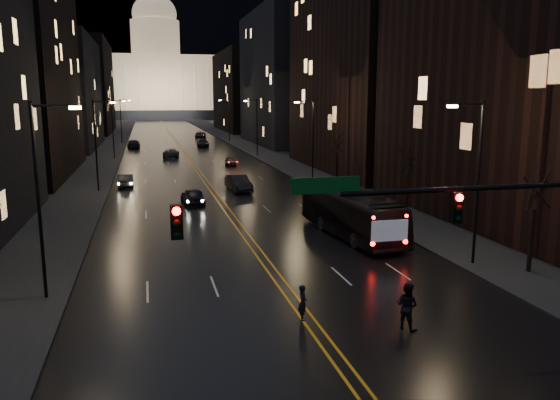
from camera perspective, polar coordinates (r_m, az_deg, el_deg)
ground at (r=19.11m, az=7.45°, el=-17.97°), size 900.00×900.00×0.00m
road at (r=146.01m, az=-11.39°, el=6.80°), size 20.00×320.00×0.02m
sidewalk_left at (r=146.08m, az=-16.92°, el=6.58°), size 8.00×320.00×0.16m
sidewalk_right at (r=147.27m, az=-5.90°, el=7.01°), size 8.00×320.00×0.16m
center_line at (r=146.01m, az=-11.39°, el=6.80°), size 0.62×320.00×0.01m
building_left_mid at (r=71.31m, az=-26.47°, el=13.44°), size 12.00×30.00×28.00m
building_left_far at (r=108.60m, az=-21.97°, el=10.30°), size 12.00×34.00×20.00m
building_left_dist at (r=156.32m, az=-19.58°, el=11.04°), size 12.00×40.00×24.00m
building_right_near at (r=44.92m, az=24.30°, el=13.36°), size 12.00×26.00×24.00m
building_right_tall at (r=71.72m, az=9.16°, el=18.38°), size 12.00×30.00×38.00m
building_right_mid at (r=111.06m, az=0.43°, el=12.58°), size 12.00×34.00×26.00m
building_right_dist at (r=157.97m, az=-3.93°, el=11.24°), size 12.00×40.00×22.00m
mountain_ridge at (r=402.19m, az=-7.44°, el=18.48°), size 520.00×60.00×130.00m
capitol at (r=265.79m, az=-12.72°, el=12.06°), size 90.00×50.00×58.50m
traffic_signal at (r=20.17m, az=23.67°, el=-1.77°), size 17.29×0.45×7.00m
streetlamp_right_near at (r=31.02m, az=19.75°, el=2.51°), size 2.13×0.25×9.00m
streetlamp_left_near at (r=26.31m, az=-23.59°, el=0.89°), size 2.13×0.25×9.00m
streetlamp_right_mid at (r=58.29m, az=3.29°, el=6.60°), size 2.13×0.25×9.00m
streetlamp_left_mid at (r=55.92m, az=-18.53°, el=5.91°), size 2.13×0.25×9.00m
streetlamp_right_far at (r=87.37m, az=-2.54°, el=7.93°), size 2.13×0.25×9.00m
streetlamp_left_far at (r=85.81m, az=-16.97°, el=7.43°), size 2.13×0.25×9.00m
streetlamp_right_dist at (r=116.92m, az=-5.45°, el=8.56°), size 2.13×0.25×9.00m
streetlamp_left_dist at (r=115.75m, az=-16.21°, el=8.17°), size 2.13×0.25×9.00m
tree_right_near at (r=30.80m, az=25.13°, el=1.02°), size 2.40×2.40×6.65m
tree_right_mid at (r=42.49m, az=13.29°, el=4.11°), size 2.40×2.40×6.65m
tree_right_far at (r=57.13m, az=5.98°, el=5.92°), size 2.40×2.40×6.65m
bus at (r=36.67m, az=7.41°, el=-1.39°), size 3.68×11.36×3.11m
oncoming_car_a at (r=47.89m, az=-9.08°, el=0.40°), size 2.01×4.52×1.51m
oncoming_car_b at (r=58.72m, az=-15.85°, el=1.96°), size 1.71×4.41×1.43m
oncoming_car_c at (r=87.41m, az=-11.31°, el=4.84°), size 2.85×5.18×1.37m
oncoming_car_d at (r=105.11m, az=-15.05°, el=5.68°), size 2.28×5.48×1.58m
receding_car_a at (r=54.34m, az=-4.36°, el=1.76°), size 2.20×5.07×1.62m
receding_car_b at (r=75.05m, az=-5.19°, el=4.06°), size 2.00×3.94×1.29m
receding_car_c at (r=105.22m, az=-8.08°, el=5.92°), size 2.33×5.30×1.51m
receding_car_d at (r=129.44m, az=-8.32°, el=6.76°), size 3.03×5.54×1.47m
pedestrian_a at (r=23.02m, az=2.40°, el=-10.67°), size 0.44×0.60×1.54m
pedestrian_b at (r=22.68m, az=13.12°, el=-10.74°), size 0.97×1.07×1.94m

